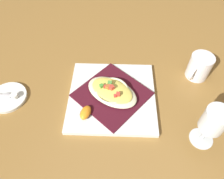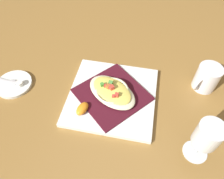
# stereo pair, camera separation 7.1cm
# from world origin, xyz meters

# --- Properties ---
(ground_plane) EXTENTS (2.60, 2.60, 0.00)m
(ground_plane) POSITION_xyz_m (0.00, 0.00, 0.00)
(ground_plane) COLOR olive
(square_plate) EXTENTS (0.35, 0.35, 0.02)m
(square_plate) POSITION_xyz_m (0.00, 0.00, 0.01)
(square_plate) COLOR white
(square_plate) RESTS_ON ground_plane
(folded_napkin) EXTENTS (0.28, 0.29, 0.01)m
(folded_napkin) POSITION_xyz_m (0.00, 0.00, 0.02)
(folded_napkin) COLOR #45111D
(folded_napkin) RESTS_ON square_plate
(gratin_dish) EXTENTS (0.17, 0.21, 0.04)m
(gratin_dish) POSITION_xyz_m (-0.00, 0.00, 0.04)
(gratin_dish) COLOR beige
(gratin_dish) RESTS_ON folded_napkin
(orange_garnish) EXTENTS (0.06, 0.04, 0.02)m
(orange_garnish) POSITION_xyz_m (-0.09, 0.07, 0.03)
(orange_garnish) COLOR #5B2758
(orange_garnish) RESTS_ON square_plate
(coffee_mug) EXTENTS (0.11, 0.08, 0.09)m
(coffee_mug) POSITION_xyz_m (0.17, -0.29, 0.04)
(coffee_mug) COLOR white
(coffee_mug) RESTS_ON ground_plane
(stemmed_glass) EXTENTS (0.07, 0.07, 0.15)m
(stemmed_glass) POSITION_xyz_m (-0.09, -0.30, 0.10)
(stemmed_glass) COLOR white
(stemmed_glass) RESTS_ON ground_plane
(creamer_saucer) EXTENTS (0.13, 0.13, 0.01)m
(creamer_saucer) POSITION_xyz_m (-0.08, 0.35, 0.01)
(creamer_saucer) COLOR white
(creamer_saucer) RESTS_ON ground_plane
(spoon) EXTENTS (0.03, 0.10, 0.01)m
(spoon) POSITION_xyz_m (-0.08, 0.36, 0.02)
(spoon) COLOR silver
(spoon) RESTS_ON creamer_saucer
(creamer_cup_0) EXTENTS (0.02, 0.02, 0.02)m
(creamer_cup_0) POSITION_xyz_m (-0.08, 0.32, 0.02)
(creamer_cup_0) COLOR white
(creamer_cup_0) RESTS_ON creamer_saucer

